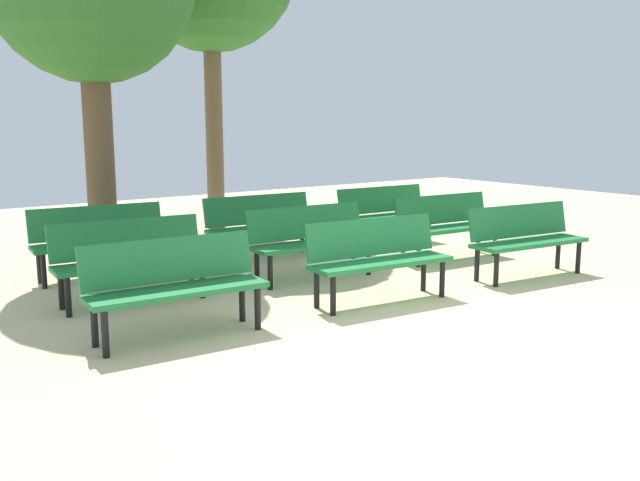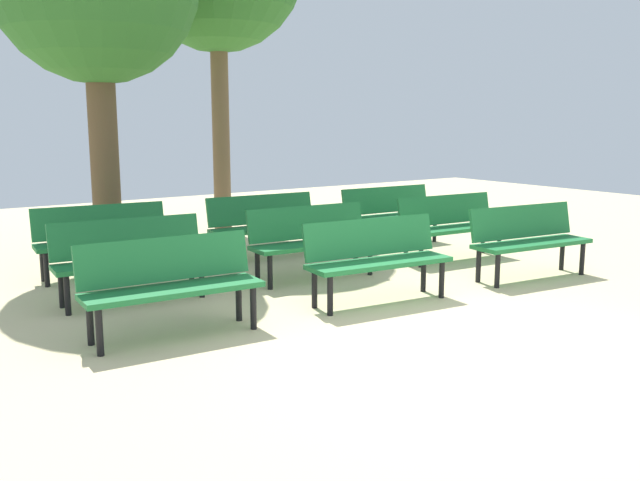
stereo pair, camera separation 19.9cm
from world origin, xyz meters
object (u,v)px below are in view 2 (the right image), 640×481
bench_r0_c0 (170,280)px  bench_r1_c0 (130,255)px  bench_r0_c1 (376,255)px  bench_r0_c2 (528,237)px  bench_r1_c1 (312,237)px  bench_r1_c2 (451,223)px  bench_r2_c2 (390,211)px  bench_r2_c0 (103,236)px  bench_r2_c1 (265,222)px

bench_r0_c0 → bench_r1_c0: 1.35m
bench_r0_c1 → bench_r0_c2: 2.24m
bench_r1_c1 → bench_r1_c2: bearing=0.1°
bench_r0_c2 → bench_r1_c2: size_ratio=1.01×
bench_r1_c0 → bench_r2_c2: 4.60m
bench_r0_c1 → bench_r1_c1: bearing=93.5°
bench_r1_c0 → bench_r0_c2: bearing=-16.4°
bench_r1_c0 → bench_r1_c1: size_ratio=1.01×
bench_r0_c0 → bench_r1_c2: size_ratio=1.00×
bench_r0_c1 → bench_r1_c0: size_ratio=1.00×
bench_r1_c1 → bench_r2_c2: 2.62m
bench_r2_c2 → bench_r0_c2: bearing=-89.6°
bench_r0_c1 → bench_r1_c0: same height
bench_r2_c0 → bench_r2_c2: (4.36, -0.31, 0.00)m
bench_r1_c0 → bench_r2_c2: same height
bench_r0_c0 → bench_r1_c0: (0.11, 1.35, 0.00)m
bench_r0_c1 → bench_r1_c0: (-2.13, 1.50, 0.00)m
bench_r1_c0 → bench_r2_c1: 2.60m
bench_r0_c0 → bench_r1_c1: (2.29, 1.13, 0.00)m
bench_r1_c2 → bench_r2_c1: size_ratio=1.00×
bench_r1_c1 → bench_r0_c0: bearing=-150.6°
bench_r0_c2 → bench_r2_c1: same height
bench_r2_c0 → bench_r2_c2: 4.37m
bench_r0_c1 → bench_r1_c0: 2.61m
bench_r2_c2 → bench_r2_c0: bearing=178.7°
bench_r0_c1 → bench_r1_c1: same height
bench_r0_c2 → bench_r1_c2: same height
bench_r0_c1 → bench_r2_c1: size_ratio=1.01×
bench_r0_c0 → bench_r1_c1: same height
bench_r2_c1 → bench_r0_c2: bearing=-50.7°
bench_r2_c0 → bench_r2_c2: bearing=1.7°
bench_r0_c1 → bench_r1_c2: (2.28, 1.16, 0.00)m
bench_r1_c0 → bench_r2_c0: size_ratio=1.00×
bench_r2_c2 → bench_r1_c1: bearing=-149.0°
bench_r1_c0 → bench_r1_c2: bearing=0.3°
bench_r1_c2 → bench_r2_c2: 1.36m
bench_r1_c1 → bench_r2_c1: size_ratio=1.00×
bench_r1_c2 → bench_r2_c0: same height
bench_r1_c1 → bench_r2_c1: 1.38m
bench_r0_c2 → bench_r1_c2: (0.04, 1.34, 0.00)m
bench_r0_c2 → bench_r2_c2: (0.11, 2.70, 0.00)m
bench_r0_c1 → bench_r1_c0: bearing=150.5°
bench_r0_c1 → bench_r2_c0: 3.46m
bench_r2_c0 → bench_r2_c1: size_ratio=1.01×
bench_r0_c2 → bench_r2_c0: 5.20m
bench_r0_c2 → bench_r2_c2: 2.70m
bench_r0_c1 → bench_r2_c0: size_ratio=1.00×
bench_r0_c0 → bench_r0_c2: same height
bench_r1_c1 → bench_r2_c2: size_ratio=1.00×
bench_r0_c2 → bench_r2_c0: (-4.24, 3.01, 0.00)m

